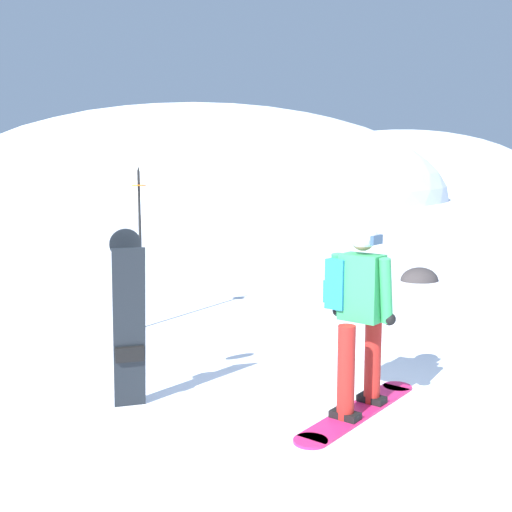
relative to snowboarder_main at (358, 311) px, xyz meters
The scene contains 7 objects.
ground_plane 0.93m from the snowboarder_main, 139.11° to the right, with size 300.00×300.00×0.00m, color white.
ridge_peak_main 38.53m from the snowboarder_main, 80.35° to the left, with size 33.93×30.54×12.69m.
ridge_peak_far 61.70m from the snowboarder_main, 60.28° to the left, with size 29.24×26.31×11.82m.
snowboarder_main is the anchor object (origin of this frame).
spare_snowboard 2.02m from the snowboarder_main, 162.44° to the left, with size 0.28×0.34×1.63m.
piste_marker_near 3.84m from the snowboarder_main, 112.98° to the left, with size 0.20×0.20×2.19m.
rock_mid 6.91m from the snowboarder_main, 54.27° to the left, with size 0.74×0.63×0.52m.
Camera 1 is at (-2.29, -4.78, 2.17)m, focal length 43.88 mm.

